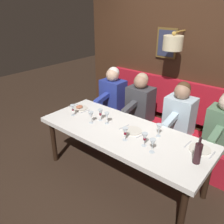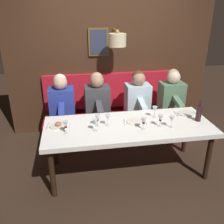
{
  "view_description": "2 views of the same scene",
  "coord_description": "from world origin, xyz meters",
  "px_view_note": "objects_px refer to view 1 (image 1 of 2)",
  "views": [
    {
      "loc": [
        -2.06,
        -1.54,
        2.22
      ],
      "look_at": [
        0.05,
        0.22,
        0.92
      ],
      "focal_mm": 37.33,
      "sensor_mm": 36.0,
      "label": 1
    },
    {
      "loc": [
        -2.87,
        0.71,
        2.21
      ],
      "look_at": [
        0.05,
        0.22,
        0.92
      ],
      "focal_mm": 39.56,
      "sensor_mm": 36.0,
      "label": 2
    }
  ],
  "objects_px": {
    "wine_glass_6": "(159,128)",
    "diner_far": "(113,91)",
    "wine_glass_3": "(73,108)",
    "wine_glass_7": "(91,115)",
    "diner_middle": "(140,99)",
    "dining_table": "(123,135)",
    "diner_nearest": "(224,123)",
    "wine_bottle": "(198,153)",
    "wine_glass_2": "(107,116)",
    "diner_near": "(180,111)",
    "wine_glass_0": "(125,132)",
    "wine_glass_1": "(145,137)",
    "wine_glass_5": "(153,143)",
    "wine_glass_4": "(100,113)"
  },
  "relations": [
    {
      "from": "wine_glass_2",
      "to": "wine_glass_7",
      "type": "height_order",
      "value": "same"
    },
    {
      "from": "diner_nearest",
      "to": "wine_glass_5",
      "type": "relative_size",
      "value": 4.82
    },
    {
      "from": "wine_glass_1",
      "to": "wine_glass_3",
      "type": "distance_m",
      "value": 1.22
    },
    {
      "from": "diner_nearest",
      "to": "wine_glass_3",
      "type": "distance_m",
      "value": 2.03
    },
    {
      "from": "diner_middle",
      "to": "wine_bottle",
      "type": "xyz_separation_m",
      "value": [
        -0.92,
        -1.29,
        0.04
      ]
    },
    {
      "from": "wine_glass_7",
      "to": "diner_far",
      "type": "bearing_deg",
      "value": 23.84
    },
    {
      "from": "diner_far",
      "to": "wine_glass_1",
      "type": "xyz_separation_m",
      "value": [
        -0.99,
        -1.29,
        0.04
      ]
    },
    {
      "from": "wine_glass_1",
      "to": "wine_glass_2",
      "type": "relative_size",
      "value": 1.0
    },
    {
      "from": "wine_glass_3",
      "to": "wine_glass_5",
      "type": "xyz_separation_m",
      "value": [
        -0.07,
        -1.35,
        0.0
      ]
    },
    {
      "from": "diner_near",
      "to": "wine_glass_0",
      "type": "height_order",
      "value": "diner_near"
    },
    {
      "from": "wine_glass_7",
      "to": "wine_glass_2",
      "type": "bearing_deg",
      "value": -56.03
    },
    {
      "from": "dining_table",
      "to": "diner_nearest",
      "type": "xyz_separation_m",
      "value": [
        0.88,
        -0.96,
        0.14
      ]
    },
    {
      "from": "wine_glass_0",
      "to": "wine_glass_7",
      "type": "xyz_separation_m",
      "value": [
        0.06,
        0.61,
        0.0
      ]
    },
    {
      "from": "wine_glass_4",
      "to": "wine_glass_5",
      "type": "height_order",
      "value": "same"
    },
    {
      "from": "wine_glass_3",
      "to": "wine_glass_5",
      "type": "relative_size",
      "value": 1.0
    },
    {
      "from": "wine_bottle",
      "to": "wine_glass_0",
      "type": "bearing_deg",
      "value": 98.39
    },
    {
      "from": "dining_table",
      "to": "wine_bottle",
      "type": "xyz_separation_m",
      "value": [
        -0.04,
        -0.97,
        0.18
      ]
    },
    {
      "from": "diner_middle",
      "to": "wine_glass_7",
      "type": "height_order",
      "value": "diner_middle"
    },
    {
      "from": "diner_near",
      "to": "wine_glass_7",
      "type": "bearing_deg",
      "value": 140.26
    },
    {
      "from": "wine_glass_6",
      "to": "wine_glass_3",
      "type": "bearing_deg",
      "value": 102.57
    },
    {
      "from": "wine_glass_6",
      "to": "diner_far",
      "type": "bearing_deg",
      "value": 61.55
    },
    {
      "from": "wine_glass_3",
      "to": "wine_glass_7",
      "type": "distance_m",
      "value": 0.36
    },
    {
      "from": "diner_nearest",
      "to": "wine_bottle",
      "type": "height_order",
      "value": "diner_nearest"
    },
    {
      "from": "dining_table",
      "to": "wine_glass_1",
      "type": "bearing_deg",
      "value": -105.99
    },
    {
      "from": "diner_middle",
      "to": "wine_glass_1",
      "type": "height_order",
      "value": "diner_middle"
    },
    {
      "from": "wine_glass_2",
      "to": "wine_glass_6",
      "type": "height_order",
      "value": "same"
    },
    {
      "from": "wine_glass_2",
      "to": "wine_glass_6",
      "type": "bearing_deg",
      "value": -77.38
    },
    {
      "from": "wine_glass_7",
      "to": "wine_bottle",
      "type": "xyz_separation_m",
      "value": [
        0.06,
        -1.43,
        -0.0
      ]
    },
    {
      "from": "wine_glass_0",
      "to": "wine_bottle",
      "type": "xyz_separation_m",
      "value": [
        0.12,
        -0.81,
        0.0
      ]
    },
    {
      "from": "wine_glass_2",
      "to": "wine_glass_7",
      "type": "distance_m",
      "value": 0.21
    },
    {
      "from": "diner_near",
      "to": "wine_glass_7",
      "type": "relative_size",
      "value": 4.82
    },
    {
      "from": "wine_glass_0",
      "to": "wine_bottle",
      "type": "height_order",
      "value": "wine_bottle"
    },
    {
      "from": "dining_table",
      "to": "wine_glass_6",
      "type": "relative_size",
      "value": 13.66
    },
    {
      "from": "wine_glass_1",
      "to": "wine_glass_2",
      "type": "bearing_deg",
      "value": 78.85
    },
    {
      "from": "wine_bottle",
      "to": "diner_middle",
      "type": "bearing_deg",
      "value": 54.59
    },
    {
      "from": "diner_near",
      "to": "wine_glass_1",
      "type": "relative_size",
      "value": 4.82
    },
    {
      "from": "diner_middle",
      "to": "wine_glass_7",
      "type": "xyz_separation_m",
      "value": [
        -0.98,
        0.14,
        0.04
      ]
    },
    {
      "from": "diner_far",
      "to": "wine_glass_3",
      "type": "xyz_separation_m",
      "value": [
        -0.98,
        -0.07,
        0.04
      ]
    },
    {
      "from": "wine_glass_0",
      "to": "wine_glass_2",
      "type": "distance_m",
      "value": 0.47
    },
    {
      "from": "wine_glass_5",
      "to": "wine_glass_4",
      "type": "bearing_deg",
      "value": 77.83
    },
    {
      "from": "diner_middle",
      "to": "diner_near",
      "type": "bearing_deg",
      "value": -90.0
    },
    {
      "from": "wine_bottle",
      "to": "wine_glass_2",
      "type": "bearing_deg",
      "value": 87.41
    },
    {
      "from": "dining_table",
      "to": "wine_glass_2",
      "type": "distance_m",
      "value": 0.34
    },
    {
      "from": "dining_table",
      "to": "diner_nearest",
      "type": "bearing_deg",
      "value": -47.33
    },
    {
      "from": "diner_near",
      "to": "diner_nearest",
      "type": "bearing_deg",
      "value": -90.0
    },
    {
      "from": "wine_glass_5",
      "to": "wine_glass_7",
      "type": "bearing_deg",
      "value": 86.2
    },
    {
      "from": "diner_middle",
      "to": "wine_glass_1",
      "type": "relative_size",
      "value": 4.82
    },
    {
      "from": "diner_nearest",
      "to": "wine_glass_0",
      "type": "height_order",
      "value": "diner_nearest"
    },
    {
      "from": "diner_nearest",
      "to": "diner_near",
      "type": "distance_m",
      "value": 0.6
    },
    {
      "from": "wine_glass_0",
      "to": "diner_near",
      "type": "bearing_deg",
      "value": -11.07
    }
  ]
}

